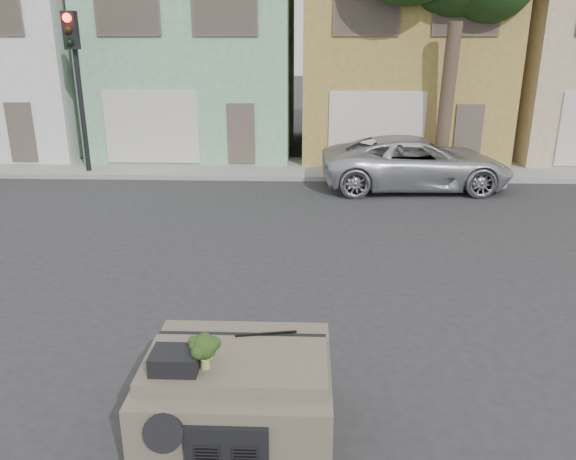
{
  "coord_description": "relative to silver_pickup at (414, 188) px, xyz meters",
  "views": [
    {
      "loc": [
        0.75,
        -8.22,
        4.31
      ],
      "look_at": [
        0.41,
        0.5,
        1.3
      ],
      "focal_mm": 35.0,
      "sensor_mm": 36.0,
      "label": 1
    }
  ],
  "objects": [
    {
      "name": "traffic_signal",
      "position": [
        -10.42,
        1.18,
        2.55
      ],
      "size": [
        0.4,
        0.4,
        5.1
      ],
      "primitive_type": "cube",
      "color": "black",
      "rests_on": "ground"
    },
    {
      "name": "townhouse_mint",
      "position": [
        -7.42,
        6.18,
        3.77
      ],
      "size": [
        7.2,
        8.2,
        7.55
      ],
      "primitive_type": "cube",
      "color": "#84BB91",
      "rests_on": "ground"
    },
    {
      "name": "sidewalk",
      "position": [
        -3.92,
        2.18,
        0.07
      ],
      "size": [
        40.0,
        3.0,
        0.15
      ],
      "primitive_type": "cube",
      "color": "gray",
      "rests_on": "ground"
    },
    {
      "name": "broccoli",
      "position": [
        -4.2,
        -11.63,
        1.31
      ],
      "size": [
        0.44,
        0.44,
        0.39
      ],
      "primitive_type": "cube",
      "rotation": [
        0.0,
        0.0,
        2.24
      ],
      "color": "#1F3611",
      "rests_on": "car_dashboard"
    },
    {
      "name": "silver_pickup",
      "position": [
        0.0,
        0.0,
        0.0
      ],
      "size": [
        5.67,
        2.83,
        1.54
      ],
      "primitive_type": "imported",
      "rotation": [
        0.0,
        0.0,
        1.62
      ],
      "color": "#BABCC3",
      "rests_on": "ground"
    },
    {
      "name": "instrument_hump",
      "position": [
        -4.5,
        -11.67,
        1.22
      ],
      "size": [
        0.48,
        0.38,
        0.2
      ],
      "primitive_type": "cube",
      "color": "black",
      "rests_on": "car_dashboard"
    },
    {
      "name": "townhouse_white",
      "position": [
        -14.92,
        6.18,
        3.77
      ],
      "size": [
        7.2,
        8.2,
        7.55
      ],
      "primitive_type": "cube",
      "color": "white",
      "rests_on": "ground"
    },
    {
      "name": "car_dashboard",
      "position": [
        -3.92,
        -11.32,
        0.56
      ],
      "size": [
        2.0,
        1.8,
        1.12
      ],
      "primitive_type": "cube",
      "color": "#645C4B",
      "rests_on": "ground"
    },
    {
      "name": "tree_near",
      "position": [
        1.08,
        1.48,
        4.25
      ],
      "size": [
        4.4,
        4.0,
        8.5
      ],
      "primitive_type": "cube",
      "color": "#183413",
      "rests_on": "ground"
    },
    {
      "name": "wiper_arm",
      "position": [
        -3.64,
        -10.94,
        1.13
      ],
      "size": [
        0.69,
        0.15,
        0.02
      ],
      "primitive_type": "cube",
      "rotation": [
        0.0,
        0.0,
        0.17
      ],
      "color": "black",
      "rests_on": "car_dashboard"
    },
    {
      "name": "ground_plane",
      "position": [
        -3.92,
        -8.32,
        0.0
      ],
      "size": [
        120.0,
        120.0,
        0.0
      ],
      "primitive_type": "plane",
      "color": "#303033",
      "rests_on": "ground"
    },
    {
      "name": "townhouse_tan",
      "position": [
        0.08,
        6.18,
        3.77
      ],
      "size": [
        7.2,
        8.2,
        7.55
      ],
      "primitive_type": "cube",
      "color": "#A58A43",
      "rests_on": "ground"
    }
  ]
}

